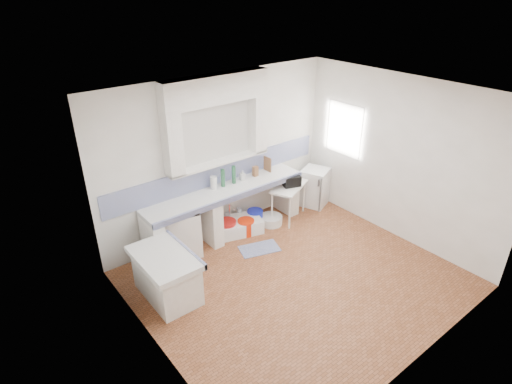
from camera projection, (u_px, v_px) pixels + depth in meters
floor at (297, 279)px, 6.42m from camera, size 4.50×4.50×0.00m
ceiling at (307, 98)px, 5.14m from camera, size 4.50×4.50×0.00m
wall_back at (220, 156)px, 7.18m from camera, size 4.50×0.00×4.50m
wall_front at (434, 269)px, 4.39m from camera, size 4.50×0.00×4.50m
wall_left at (151, 259)px, 4.54m from camera, size 0.00×4.50×4.50m
wall_right at (398, 159)px, 7.03m from camera, size 0.00×4.50×4.50m
alcove_mass at (216, 89)px, 6.50m from camera, size 1.90×0.25×0.45m
window_frame at (350, 128)px, 7.87m from camera, size 0.35×0.86×1.06m
lace_valance at (347, 109)px, 7.62m from camera, size 0.01×0.84×0.24m
counter_slab at (226, 192)px, 7.16m from camera, size 3.00×0.60×0.08m
counter_lip at (236, 198)px, 6.96m from camera, size 3.00×0.04×0.10m
counter_pier_left at (154, 242)px, 6.59m from camera, size 0.20×0.55×0.82m
counter_pier_mid at (210, 221)px, 7.17m from camera, size 0.20×0.55×0.82m
counter_pier_right at (286, 192)px, 8.14m from camera, size 0.20×0.55×0.82m
peninsula_top at (164, 258)px, 5.80m from camera, size 0.70×1.10×0.08m
peninsula_base at (167, 278)px, 5.96m from camera, size 0.60×1.00×0.62m
peninsula_lip at (185, 249)px, 5.99m from camera, size 0.04×1.10×0.10m
backsplash at (221, 172)px, 7.30m from camera, size 4.27×0.03×0.40m
stove at (181, 233)px, 6.86m from camera, size 0.67×0.66×0.80m
sink at (236, 227)px, 7.55m from camera, size 1.02×0.74×0.22m
side_table at (288, 202)px, 7.93m from camera, size 0.93×0.75×0.04m
fridge at (315, 187)px, 8.40m from camera, size 0.64×0.64×0.76m
bucket_red at (227, 229)px, 7.43m from camera, size 0.37×0.37×0.31m
bucket_orange at (246, 227)px, 7.51m from camera, size 0.38×0.38×0.28m
bucket_blue at (255, 217)px, 7.81m from camera, size 0.38×0.38×0.28m
basin_white at (271, 220)px, 7.83m from camera, size 0.54×0.54×0.16m
water_bottle_a at (227, 221)px, 7.64m from camera, size 0.11×0.11×0.33m
water_bottle_b at (239, 216)px, 7.79m from camera, size 0.12×0.12×0.34m
black_bag at (292, 181)px, 7.72m from camera, size 0.36×0.27×0.20m
green_bottle_a at (223, 178)px, 7.17m from camera, size 0.09×0.09×0.32m
green_bottle_b at (234, 175)px, 7.29m from camera, size 0.08×0.08×0.32m
knife_block at (255, 171)px, 7.58m from camera, size 0.09×0.08×0.19m
cutting_board at (267, 164)px, 7.76m from camera, size 0.02×0.20×0.27m
paper_towel at (214, 183)px, 7.11m from camera, size 0.14×0.14×0.23m
soap_bottle at (242, 175)px, 7.43m from camera, size 0.09×0.10×0.19m
rug at (259, 249)px, 7.14m from camera, size 0.75×0.56×0.01m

